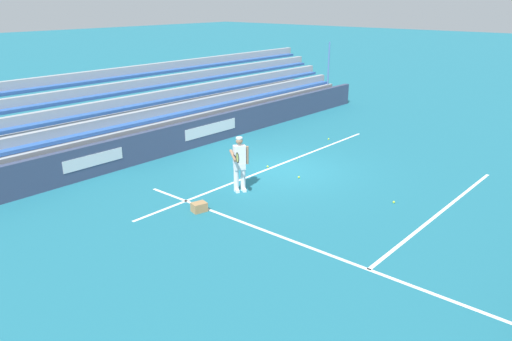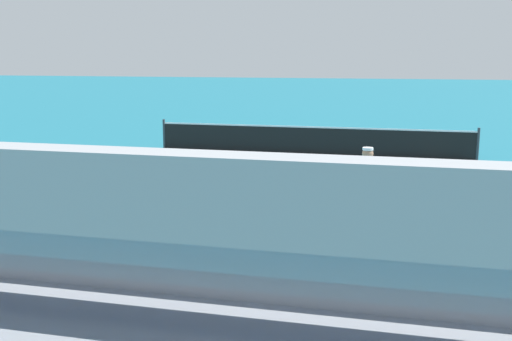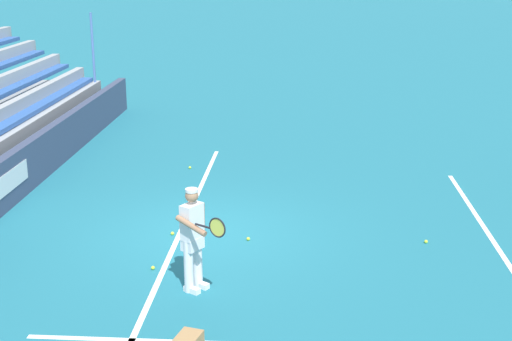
# 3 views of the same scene
# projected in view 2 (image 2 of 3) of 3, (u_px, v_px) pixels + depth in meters

# --- Properties ---
(ground_plane) EXTENTS (160.00, 160.00, 0.00)m
(ground_plane) POSITION_uv_depth(u_px,v_px,m) (238.00, 230.00, 11.82)
(ground_plane) COLOR #1E6B7F
(court_baseline_white) EXTENTS (12.00, 0.10, 0.01)m
(court_baseline_white) POSITION_uv_depth(u_px,v_px,m) (232.00, 237.00, 11.34)
(court_baseline_white) COLOR white
(court_baseline_white) RESTS_ON ground
(court_sideline_white) EXTENTS (0.10, 12.00, 0.01)m
(court_sideline_white) POSITION_uv_depth(u_px,v_px,m) (443.00, 196.00, 14.68)
(court_sideline_white) COLOR white
(court_sideline_white) RESTS_ON ground
(court_service_line_white) EXTENTS (8.22, 0.10, 0.01)m
(court_service_line_white) POSITION_uv_depth(u_px,v_px,m) (290.00, 176.00, 17.07)
(court_service_line_white) COLOR white
(court_service_line_white) RESTS_ON ground
(back_wall_sponsor_board) EXTENTS (22.91, 0.25, 1.10)m
(back_wall_sponsor_board) POSITION_uv_depth(u_px,v_px,m) (144.00, 286.00, 7.47)
(back_wall_sponsor_board) COLOR #384260
(back_wall_sponsor_board) RESTS_ON ground
(tennis_player) EXTENTS (0.94, 0.85, 1.71)m
(tennis_player) POSITION_uv_depth(u_px,v_px,m) (367.00, 191.00, 11.22)
(tennis_player) COLOR silver
(tennis_player) RESTS_ON ground
(ball_box_cardboard) EXTENTS (0.46, 0.39, 0.26)m
(ball_box_cardboard) POSITION_uv_depth(u_px,v_px,m) (470.00, 234.00, 11.11)
(ball_box_cardboard) COLOR #A87F51
(ball_box_cardboard) RESTS_ON ground
(tennis_ball_far_right) EXTENTS (0.07, 0.07, 0.07)m
(tennis_ball_far_right) POSITION_uv_depth(u_px,v_px,m) (238.00, 238.00, 11.18)
(tennis_ball_far_right) COLOR #CCE533
(tennis_ball_far_right) RESTS_ON ground
(tennis_ball_by_box) EXTENTS (0.07, 0.07, 0.07)m
(tennis_ball_by_box) POSITION_uv_depth(u_px,v_px,m) (265.00, 218.00, 12.55)
(tennis_ball_by_box) COLOR #CCE533
(tennis_ball_by_box) RESTS_ON ground
(tennis_ball_on_baseline) EXTENTS (0.07, 0.07, 0.07)m
(tennis_ball_on_baseline) POSITION_uv_depth(u_px,v_px,m) (323.00, 245.00, 10.75)
(tennis_ball_on_baseline) COLOR #CCE533
(tennis_ball_on_baseline) RESTS_ON ground
(tennis_ball_midcourt) EXTENTS (0.07, 0.07, 0.07)m
(tennis_ball_midcourt) POSITION_uv_depth(u_px,v_px,m) (17.00, 227.00, 11.88)
(tennis_ball_midcourt) COLOR #CCE533
(tennis_ball_midcourt) RESTS_ON ground
(tennis_ball_toward_net) EXTENTS (0.07, 0.07, 0.07)m
(tennis_ball_toward_net) POSITION_uv_depth(u_px,v_px,m) (290.00, 185.00, 15.77)
(tennis_ball_toward_net) COLOR #CCE533
(tennis_ball_toward_net) RESTS_ON ground
(tennis_net) EXTENTS (11.09, 0.09, 1.07)m
(tennis_net) POSITION_uv_depth(u_px,v_px,m) (311.00, 140.00, 20.88)
(tennis_net) COLOR #33383D
(tennis_net) RESTS_ON ground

